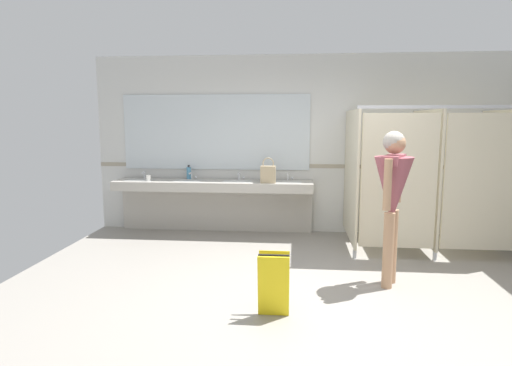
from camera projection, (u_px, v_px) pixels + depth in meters
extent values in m
cube|color=gray|center=(317.00, 296.00, 4.46)|extent=(6.84, 5.49, 0.10)
cube|color=silver|center=(312.00, 145.00, 6.73)|extent=(6.84, 0.12, 2.75)
cube|color=#9E937F|center=(311.00, 166.00, 6.71)|extent=(6.84, 0.01, 0.06)
cube|color=#B2ADA3|center=(213.00, 185.00, 6.61)|extent=(3.06, 0.53, 0.14)
cube|color=#B2ADA3|center=(216.00, 209.00, 6.89)|extent=(3.06, 0.08, 0.70)
cube|color=beige|center=(140.00, 183.00, 6.69)|extent=(0.42, 0.29, 0.11)
cylinder|color=silver|center=(144.00, 175.00, 6.87)|extent=(0.04, 0.04, 0.11)
cylinder|color=silver|center=(143.00, 173.00, 6.81)|extent=(0.03, 0.11, 0.03)
sphere|color=silver|center=(149.00, 177.00, 6.88)|extent=(0.04, 0.04, 0.04)
cube|color=beige|center=(188.00, 184.00, 6.62)|extent=(0.42, 0.29, 0.11)
cylinder|color=silver|center=(191.00, 176.00, 6.80)|extent=(0.04, 0.04, 0.11)
cylinder|color=silver|center=(190.00, 173.00, 6.74)|extent=(0.03, 0.11, 0.03)
sphere|color=silver|center=(196.00, 177.00, 6.81)|extent=(0.04, 0.04, 0.04)
cube|color=beige|center=(237.00, 185.00, 6.55)|extent=(0.42, 0.29, 0.11)
cylinder|color=silver|center=(239.00, 176.00, 6.73)|extent=(0.04, 0.04, 0.11)
cylinder|color=silver|center=(239.00, 174.00, 6.67)|extent=(0.03, 0.11, 0.03)
sphere|color=silver|center=(244.00, 178.00, 6.74)|extent=(0.04, 0.04, 0.04)
cube|color=beige|center=(288.00, 185.00, 6.47)|extent=(0.42, 0.29, 0.11)
cylinder|color=silver|center=(288.00, 177.00, 6.66)|extent=(0.04, 0.04, 0.11)
cylinder|color=silver|center=(288.00, 174.00, 6.60)|extent=(0.03, 0.11, 0.03)
sphere|color=silver|center=(292.00, 178.00, 6.67)|extent=(0.04, 0.04, 0.04)
cube|color=silver|center=(216.00, 132.00, 6.77)|extent=(2.96, 0.02, 1.17)
cube|color=beige|center=(351.00, 175.00, 5.98)|extent=(0.03, 1.36, 1.78)
cylinder|color=silver|center=(355.00, 254.00, 5.51)|extent=(0.05, 0.05, 0.12)
cube|color=beige|center=(425.00, 175.00, 5.89)|extent=(0.03, 1.36, 1.78)
cylinder|color=silver|center=(435.00, 256.00, 5.42)|extent=(0.05, 0.05, 0.12)
cube|color=beige|center=(500.00, 176.00, 5.80)|extent=(0.03, 1.36, 1.78)
cube|color=beige|center=(398.00, 182.00, 5.30)|extent=(0.91, 0.05, 1.68)
cube|color=beige|center=(482.00, 183.00, 5.21)|extent=(0.91, 0.03, 1.68)
cube|color=#B7BABF|center=(445.00, 107.00, 5.12)|extent=(2.05, 0.04, 0.04)
cylinder|color=tan|center=(392.00, 246.00, 4.65)|extent=(0.11, 0.11, 0.81)
cylinder|color=tan|center=(388.00, 251.00, 4.50)|extent=(0.11, 0.11, 0.81)
cone|color=#994C56|center=(393.00, 190.00, 4.48)|extent=(0.53, 0.53, 0.69)
cube|color=#994C56|center=(394.00, 160.00, 4.44)|extent=(0.33, 0.47, 0.10)
cylinder|color=tan|center=(398.00, 179.00, 4.68)|extent=(0.08, 0.08, 0.52)
cylinder|color=tan|center=(388.00, 185.00, 4.26)|extent=(0.08, 0.08, 0.52)
sphere|color=tan|center=(395.00, 143.00, 4.41)|extent=(0.22, 0.22, 0.22)
sphere|color=#A59E93|center=(394.00, 142.00, 4.42)|extent=(0.22, 0.22, 0.22)
cube|color=tan|center=(268.00, 174.00, 6.38)|extent=(0.22, 0.13, 0.25)
torus|color=tan|center=(268.00, 163.00, 6.35)|extent=(0.17, 0.02, 0.17)
cylinder|color=teal|center=(189.00, 173.00, 6.78)|extent=(0.07, 0.07, 0.19)
cylinder|color=black|center=(189.00, 166.00, 6.77)|extent=(0.03, 0.03, 0.04)
cylinder|color=white|center=(149.00, 178.00, 6.60)|extent=(0.07, 0.07, 0.09)
cube|color=yellow|center=(273.00, 286.00, 3.82)|extent=(0.28, 0.10, 0.58)
cube|color=yellow|center=(274.00, 283.00, 3.91)|extent=(0.28, 0.10, 0.58)
cylinder|color=black|center=(274.00, 256.00, 3.83)|extent=(0.28, 0.02, 0.02)
cylinder|color=#B7BABF|center=(273.00, 290.00, 4.47)|extent=(0.14, 0.14, 0.01)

